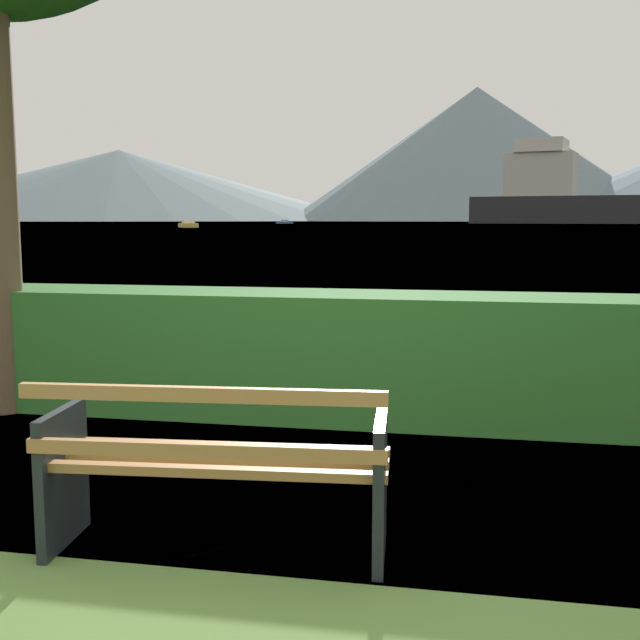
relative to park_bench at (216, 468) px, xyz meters
The scene contains 8 objects.
ground_plane 0.43m from the park_bench, 94.86° to the left, with size 1400.00×1400.00×0.00m, color #567A38.
water_surface 309.82m from the park_bench, 90.00° to the left, with size 620.00×620.00×0.00m, color #7A99A8.
park_bench is the anchor object (origin of this frame).
hedge_row 2.71m from the park_bench, 90.11° to the left, with size 11.91×0.83×1.00m, color #2D6B28.
cargo_ship_large 259.41m from the park_bench, 79.11° to the left, with size 117.90×42.72×26.63m.
fishing_boat_near 245.92m from the park_bench, 103.61° to the left, with size 5.07×4.85×1.22m.
sailboat_mid 140.07m from the park_bench, 110.61° to the left, with size 6.03×8.30×1.35m.
distant_hills 552.69m from the park_bench, 92.56° to the left, with size 820.90×394.53×89.58m.
Camera 1 is at (1.18, -3.49, 1.59)m, focal length 44.23 mm.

